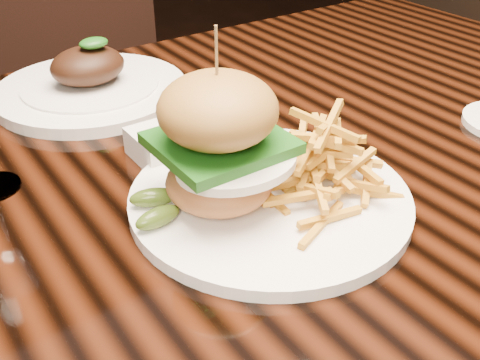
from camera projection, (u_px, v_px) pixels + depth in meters
dining_table at (214, 206)px, 0.77m from camera, size 1.60×0.90×0.75m
burger_plate at (267, 161)px, 0.61m from camera, size 0.32×0.32×0.21m
ramekin at (165, 144)px, 0.72m from camera, size 0.10×0.10×0.04m
far_dish at (91, 85)px, 0.88m from camera, size 0.30×0.30×0.10m
chair_far at (87, 74)px, 1.53m from camera, size 0.53×0.54×0.95m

